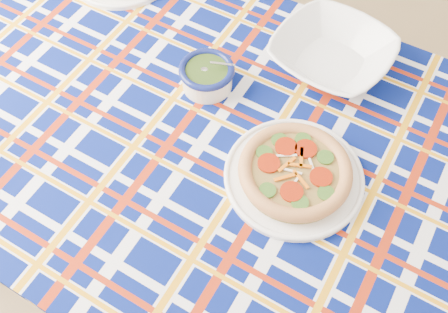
% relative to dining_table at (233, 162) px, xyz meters
% --- Properties ---
extents(floor, '(4.00, 4.00, 0.00)m').
position_rel_dining_table_xyz_m(floor, '(0.58, 0.25, -0.66)').
color(floor, '#91744B').
rests_on(floor, ground).
extents(dining_table, '(1.79, 1.42, 0.73)m').
position_rel_dining_table_xyz_m(dining_table, '(0.00, 0.00, 0.00)').
color(dining_table, brown).
rests_on(dining_table, floor).
extents(tablecloth, '(1.83, 1.46, 0.10)m').
position_rel_dining_table_xyz_m(tablecloth, '(0.00, 0.00, 0.02)').
color(tablecloth, '#05125D').
rests_on(tablecloth, dining_table).
extents(main_focaccia_plate, '(0.38, 0.38, 0.06)m').
position_rel_dining_table_xyz_m(main_focaccia_plate, '(0.14, -0.06, 0.11)').
color(main_focaccia_plate, olive).
rests_on(main_focaccia_plate, tablecloth).
extents(pesto_bowl, '(0.16, 0.16, 0.08)m').
position_rel_dining_table_xyz_m(pesto_bowl, '(-0.09, 0.16, 0.11)').
color(pesto_bowl, '#1D320D').
rests_on(pesto_bowl, tablecloth).
extents(serving_bowl, '(0.38, 0.38, 0.07)m').
position_rel_dining_table_xyz_m(serving_bowl, '(0.19, 0.28, 0.11)').
color(serving_bowl, white).
rests_on(serving_bowl, tablecloth).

